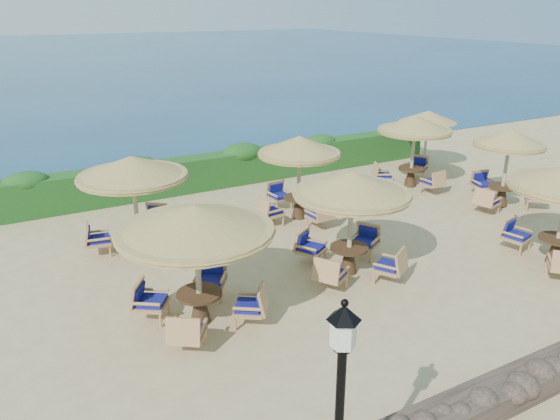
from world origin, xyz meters
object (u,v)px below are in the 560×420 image
object	(u,v)px
cafe_set_0	(196,239)
cafe_set_3	(133,182)
cafe_set_1	(351,204)
cafe_set_5	(414,137)
cafe_set_6	(508,155)
cafe_set_4	(299,165)
extra_parasol	(428,117)

from	to	relation	value
cafe_set_0	cafe_set_3	bearing A→B (deg)	91.68
cafe_set_1	cafe_set_5	bearing A→B (deg)	37.09
cafe_set_0	cafe_set_3	distance (m)	4.34
cafe_set_6	cafe_set_3	bearing A→B (deg)	168.11
cafe_set_3	cafe_set_5	xyz separation A→B (m)	(10.39, 0.68, -0.06)
cafe_set_4	cafe_set_5	distance (m)	5.38
cafe_set_4	cafe_set_1	bearing A→B (deg)	-102.11
cafe_set_4	cafe_set_0	bearing A→B (deg)	-139.39
cafe_set_4	cafe_set_6	xyz separation A→B (m)	(6.53, -2.34, 0.01)
extra_parasol	cafe_set_1	distance (m)	10.25
extra_parasol	cafe_set_0	xyz separation A→B (m)	(-12.31, -6.52, -0.25)
cafe_set_5	extra_parasol	bearing A→B (deg)	36.26
cafe_set_1	cafe_set_6	distance (m)	7.52
extra_parasol	cafe_set_3	bearing A→B (deg)	-170.05
cafe_set_1	cafe_set_6	size ratio (longest dim) A/B	1.07
cafe_set_1	cafe_set_5	world-z (taller)	same
cafe_set_1	cafe_set_3	size ratio (longest dim) A/B	0.98
extra_parasol	cafe_set_3	size ratio (longest dim) A/B	0.82
extra_parasol	cafe_set_0	size ratio (longest dim) A/B	0.74
extra_parasol	cafe_set_5	distance (m)	2.55
cafe_set_3	cafe_set_6	distance (m)	11.85
cafe_set_3	extra_parasol	bearing A→B (deg)	9.95
cafe_set_0	cafe_set_1	distance (m)	4.13
cafe_set_5	cafe_set_4	bearing A→B (deg)	-171.63
cafe_set_1	cafe_set_5	xyz separation A→B (m)	(6.15, 4.65, 0.04)
extra_parasol	cafe_set_0	bearing A→B (deg)	-152.09
cafe_set_1	cafe_set_0	bearing A→B (deg)	-174.86
cafe_set_0	cafe_set_6	bearing A→B (deg)	9.38
cafe_set_3	cafe_set_0	bearing A→B (deg)	-88.32
cafe_set_4	cafe_set_5	bearing A→B (deg)	8.37
cafe_set_3	cafe_set_4	bearing A→B (deg)	-1.15
extra_parasol	cafe_set_4	size ratio (longest dim) A/B	0.84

